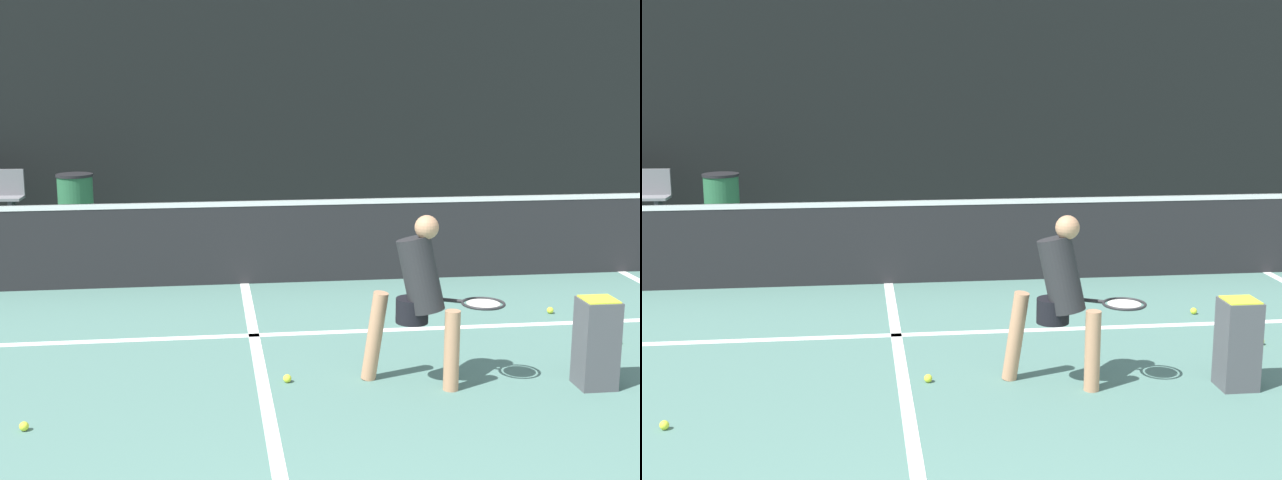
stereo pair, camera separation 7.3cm
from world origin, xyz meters
The scene contains 13 objects.
court_service_line centered at (0.00, 5.44, 0.00)m, with size 8.25×0.10×0.01m, color white.
court_center_mark centered at (0.00, 4.77, 0.00)m, with size 0.10×5.21×0.01m, color white.
net centered at (0.00, 7.38, 0.51)m, with size 11.09×0.09×1.07m.
fence_back centered at (0.00, 12.03, 1.90)m, with size 24.00×0.06×3.82m.
player_practicing centered at (1.20, 4.02, 0.74)m, with size 1.17×0.53×1.36m.
tennis_ball_scattered_1 centered at (-1.69, 3.51, 0.03)m, with size 0.07×0.07×0.07m, color #D1E033.
tennis_ball_scattered_2 centered at (2.99, 5.78, 0.03)m, with size 0.07×0.07×0.07m, color #D1E033.
tennis_ball_scattered_4 centered at (0.19, 4.20, 0.03)m, with size 0.07×0.07×0.07m, color #D1E033.
tennis_ball_scattered_5 centered at (3.22, 4.78, 0.03)m, with size 0.07×0.07×0.07m, color #D1E033.
ball_hopper centered at (2.56, 3.81, 0.37)m, with size 0.28×0.28×0.71m.
trash_bin centered at (-2.35, 11.07, 0.41)m, with size 0.54×0.54×0.82m.
parked_car centered at (-3.65, 15.29, 0.56)m, with size 1.85×4.12×1.32m.
building_far centered at (0.00, 31.80, 3.34)m, with size 36.00×2.40×6.68m, color beige.
Camera 1 is at (-0.40, -2.45, 2.53)m, focal length 50.00 mm.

